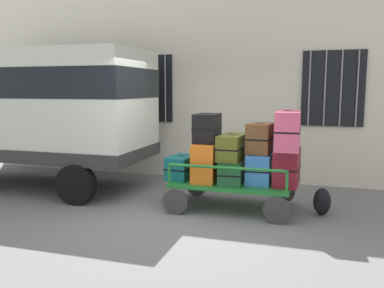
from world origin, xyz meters
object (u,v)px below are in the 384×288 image
(luggage_cart, at_px, (232,186))
(suitcase_right_bottom, at_px, (287,167))
(van, at_px, (37,105))
(suitcase_midright_middle, at_px, (260,138))
(suitcase_left_bottom, at_px, (181,167))
(suitcase_midleft_middle, at_px, (207,128))
(backpack, at_px, (322,202))
(suitcase_midright_bottom, at_px, (259,168))
(suitcase_center_middle, at_px, (233,147))
(suitcase_midleft_bottom, at_px, (207,161))
(suitcase_center_bottom, at_px, (232,171))
(suitcase_right_middle, at_px, (288,130))

(luggage_cart, xyz_separation_m, suitcase_right_bottom, (0.88, 0.01, 0.38))
(van, xyz_separation_m, suitcase_midright_middle, (4.51, -0.36, -0.47))
(van, xyz_separation_m, suitcase_left_bottom, (3.19, -0.39, -1.02))
(suitcase_midright_middle, xyz_separation_m, suitcase_right_bottom, (0.44, 0.03, -0.45))
(luggage_cart, xyz_separation_m, suitcase_midright_middle, (0.44, -0.01, 0.83))
(suitcase_midleft_middle, bearing_deg, backpack, 0.86)
(backpack, bearing_deg, suitcase_midright_bottom, -179.75)
(suitcase_right_bottom, bearing_deg, luggage_cart, -179.09)
(suitcase_midright_middle, bearing_deg, van, 175.39)
(van, xyz_separation_m, luggage_cart, (4.07, -0.35, -1.30))
(suitcase_midright_bottom, relative_size, backpack, 1.66)
(suitcase_midright_bottom, bearing_deg, suitcase_midleft_middle, -178.45)
(suitcase_midright_middle, distance_m, backpack, 1.40)
(van, distance_m, suitcase_center_middle, 4.14)
(suitcase_left_bottom, height_order, suitcase_midleft_bottom, suitcase_midleft_bottom)
(suitcase_midleft_middle, bearing_deg, suitcase_center_middle, -2.70)
(suitcase_center_middle, bearing_deg, suitcase_left_bottom, -178.60)
(suitcase_center_bottom, distance_m, suitcase_right_middle, 1.13)
(suitcase_midleft_middle, bearing_deg, luggage_cart, -0.95)
(van, bearing_deg, luggage_cart, -4.92)
(van, relative_size, suitcase_midleft_bottom, 4.73)
(luggage_cart, bearing_deg, suitcase_right_middle, -1.19)
(suitcase_left_bottom, xyz_separation_m, suitcase_midright_bottom, (1.33, 0.07, 0.05))
(suitcase_midleft_middle, xyz_separation_m, suitcase_center_middle, (0.44, -0.02, -0.30))
(suitcase_center_middle, xyz_separation_m, suitcase_right_bottom, (0.88, 0.03, -0.29))
(luggage_cart, relative_size, backpack, 4.57)
(suitcase_midleft_bottom, distance_m, backpack, 1.97)
(suitcase_center_bottom, height_order, suitcase_midright_middle, suitcase_midright_middle)
(suitcase_center_bottom, bearing_deg, luggage_cart, 90.00)
(suitcase_midleft_bottom, distance_m, suitcase_midright_bottom, 0.89)
(suitcase_midleft_bottom, relative_size, suitcase_right_bottom, 1.33)
(van, bearing_deg, suitcase_midright_middle, -4.61)
(suitcase_midright_bottom, distance_m, backpack, 1.11)
(suitcase_midleft_bottom, distance_m, suitcase_right_bottom, 1.33)
(suitcase_midleft_bottom, bearing_deg, suitcase_right_bottom, -0.27)
(backpack, bearing_deg, suitcase_left_bottom, -178.26)
(luggage_cart, height_order, suitcase_midright_bottom, suitcase_midright_bottom)
(suitcase_center_middle, bearing_deg, suitcase_midleft_middle, 177.30)
(van, height_order, suitcase_center_bottom, van)
(luggage_cart, bearing_deg, backpack, 1.41)
(suitcase_center_bottom, height_order, suitcase_right_middle, suitcase_right_middle)
(suitcase_right_bottom, height_order, backpack, suitcase_right_bottom)
(suitcase_midright_bottom, height_order, suitcase_right_middle, suitcase_right_middle)
(suitcase_midleft_middle, bearing_deg, suitcase_right_bottom, 0.29)
(suitcase_center_middle, xyz_separation_m, backpack, (1.44, 0.05, -0.82))
(luggage_cart, distance_m, suitcase_midleft_middle, 1.06)
(suitcase_left_bottom, distance_m, suitcase_center_middle, 0.97)
(van, xyz_separation_m, suitcase_center_middle, (4.07, -0.36, -0.64))
(suitcase_midleft_middle, xyz_separation_m, backpack, (1.89, 0.03, -1.12))
(suitcase_midright_bottom, bearing_deg, suitcase_left_bottom, -177.14)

